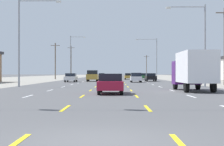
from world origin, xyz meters
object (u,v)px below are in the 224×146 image
at_px(sedan_center_turn_nearest, 111,83).
at_px(streetlight_right_row_0, 201,39).
at_px(sedan_far_right_distant_a, 144,76).
at_px(sedan_inner_right_farthest, 129,76).
at_px(hatchback_inner_right_mid, 136,77).
at_px(box_truck_far_right_near, 193,69).
at_px(sedan_far_right_farther, 151,77).
at_px(streetlight_left_row_1, 72,55).
at_px(streetlight_right_row_1, 154,55).
at_px(suv_inner_left_far, 93,76).
at_px(sedan_far_left_midfar, 71,77).
at_px(sedan_inner_left_distant_b, 102,75).
at_px(streetlight_left_row_0, 24,35).

height_order(sedan_center_turn_nearest, streetlight_right_row_0, streetlight_right_row_0).
xyz_separation_m(sedan_far_right_distant_a, streetlight_right_row_0, (2.52, -41.90, 4.50)).
bearing_deg(sedan_inner_right_farthest, sedan_center_turn_nearest, -93.63).
height_order(hatchback_inner_right_mid, streetlight_right_row_0, streetlight_right_row_0).
bearing_deg(box_truck_far_right_near, sedan_far_right_farther, 90.18).
bearing_deg(streetlight_left_row_1, streetlight_right_row_1, 0.00).
relative_size(suv_inner_left_far, streetlight_left_row_1, 0.48).
relative_size(sedan_far_right_distant_a, streetlight_right_row_1, 0.46).
distance_m(hatchback_inner_right_mid, streetlight_left_row_1, 29.03).
xyz_separation_m(sedan_inner_right_farthest, streetlight_right_row_0, (6.22, -41.44, 4.50)).
bearing_deg(sedan_center_turn_nearest, sedan_inner_right_farthest, 86.37).
height_order(suv_inner_left_far, streetlight_left_row_1, streetlight_left_row_1).
xyz_separation_m(sedan_center_turn_nearest, streetlight_right_row_0, (9.64, 12.46, 4.50)).
relative_size(box_truck_far_right_near, sedan_far_left_midfar, 1.60).
relative_size(sedan_far_right_distant_a, streetlight_right_row_0, 0.50).
relative_size(sedan_center_turn_nearest, hatchback_inner_right_mid, 1.15).
distance_m(sedan_far_right_distant_a, sedan_inner_left_distant_b, 29.02).
height_order(sedan_inner_right_farthest, streetlight_left_row_0, streetlight_left_row_0).
relative_size(streetlight_right_row_0, streetlight_right_row_1, 0.92).
bearing_deg(sedan_far_right_farther, streetlight_right_row_1, 81.44).
xyz_separation_m(box_truck_far_right_near, sedan_far_left_midfar, (-13.97, 29.06, -1.08)).
bearing_deg(sedan_far_right_farther, suv_inner_left_far, -176.07).
relative_size(sedan_center_turn_nearest, sedan_inner_right_farthest, 1.00).
bearing_deg(sedan_far_right_farther, sedan_far_left_midfar, -162.01).
relative_size(suv_inner_left_far, sedan_inner_right_farthest, 1.09).
bearing_deg(sedan_far_left_midfar, suv_inner_left_far, 47.92).
distance_m(sedan_inner_right_farthest, sedan_inner_left_distant_b, 28.29).
height_order(suv_inner_left_far, sedan_far_right_farther, suv_inner_left_far).
bearing_deg(hatchback_inner_right_mid, sedan_far_left_midfar, 168.98).
bearing_deg(sedan_inner_right_farthest, streetlight_right_row_1, 17.16).
height_order(sedan_far_left_midfar, sedan_far_right_distant_a, same).
bearing_deg(streetlight_left_row_0, streetlight_right_row_1, 66.08).
bearing_deg(streetlight_right_row_0, streetlight_right_row_1, 90.12).
relative_size(sedan_inner_right_farthest, streetlight_right_row_0, 0.50).
height_order(sedan_center_turn_nearest, streetlight_right_row_1, streetlight_right_row_1).
xyz_separation_m(sedan_far_right_distant_a, streetlight_left_row_0, (-16.79, -41.90, 4.91)).
distance_m(sedan_far_left_midfar, streetlight_right_row_0, 26.68).
distance_m(sedan_center_turn_nearest, streetlight_right_row_0, 16.38).
bearing_deg(streetlight_left_row_0, sedan_far_right_farther, 56.45).
bearing_deg(sedan_center_turn_nearest, box_truck_far_right_near, 28.18).
bearing_deg(sedan_far_left_midfar, streetlight_right_row_1, 54.16).
bearing_deg(sedan_far_right_farther, sedan_inner_right_farthest, 101.33).
relative_size(sedan_inner_left_distant_b, streetlight_left_row_1, 0.44).
relative_size(sedan_center_turn_nearest, streetlight_left_row_1, 0.44).
bearing_deg(streetlight_right_row_0, sedan_inner_left_distant_b, 101.01).
xyz_separation_m(sedan_far_right_farther, sedan_inner_right_farthest, (-3.34, 16.66, 0.00)).
height_order(sedan_far_left_midfar, streetlight_right_row_0, streetlight_right_row_0).
height_order(sedan_center_turn_nearest, sedan_inner_right_farthest, same).
bearing_deg(hatchback_inner_right_mid, sedan_far_right_farther, 65.16).
height_order(box_truck_far_right_near, streetlight_right_row_0, streetlight_right_row_0).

